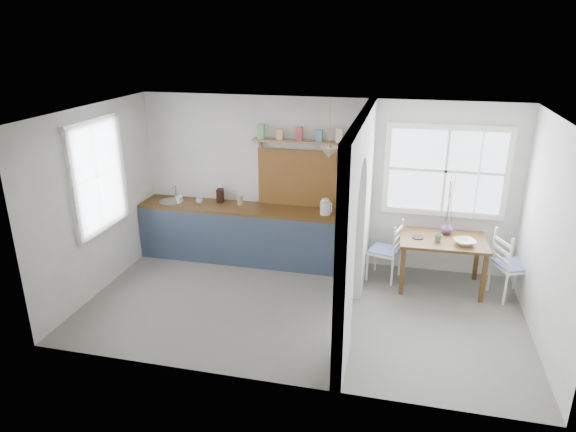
% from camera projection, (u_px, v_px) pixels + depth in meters
% --- Properties ---
extents(floor, '(5.80, 3.20, 0.01)m').
position_uv_depth(floor, '(301.00, 307.00, 6.93)').
color(floor, slate).
rests_on(floor, ground).
extents(ceiling, '(5.80, 3.20, 0.01)m').
position_uv_depth(ceiling, '(303.00, 114.00, 6.03)').
color(ceiling, silver).
rests_on(ceiling, walls).
extents(walls, '(5.81, 3.21, 2.60)m').
position_uv_depth(walls, '(302.00, 217.00, 6.48)').
color(walls, silver).
rests_on(walls, floor).
extents(partition, '(0.12, 3.20, 2.60)m').
position_uv_depth(partition, '(358.00, 209.00, 6.33)').
color(partition, silver).
rests_on(partition, floor).
extents(kitchen_window, '(0.10, 1.16, 1.50)m').
position_uv_depth(kitchen_window, '(96.00, 176.00, 6.98)').
color(kitchen_window, white).
rests_on(kitchen_window, walls).
extents(nook_window, '(1.76, 0.10, 1.30)m').
position_uv_depth(nook_window, '(446.00, 171.00, 7.42)').
color(nook_window, white).
rests_on(nook_window, walls).
extents(counter, '(3.50, 0.60, 0.90)m').
position_uv_depth(counter, '(249.00, 233.00, 8.23)').
color(counter, '#4E2E10').
rests_on(counter, floor).
extents(sink, '(0.40, 0.40, 0.02)m').
position_uv_depth(sink, '(172.00, 202.00, 8.33)').
color(sink, '#B3B5B7').
rests_on(sink, counter).
extents(backsplash, '(1.65, 0.03, 0.90)m').
position_uv_depth(backsplash, '(310.00, 179.00, 7.95)').
color(backsplash, olive).
rests_on(backsplash, walls).
extents(shelf, '(1.75, 0.20, 0.21)m').
position_uv_depth(shelf, '(309.00, 139.00, 7.65)').
color(shelf, olive).
rests_on(shelf, walls).
extents(pendant_lamp, '(0.26, 0.26, 0.16)m').
position_uv_depth(pendant_lamp, '(329.00, 153.00, 7.30)').
color(pendant_lamp, beige).
rests_on(pendant_lamp, ceiling).
extents(utensil_rail, '(0.02, 0.50, 0.02)m').
position_uv_depth(utensil_rail, '(358.00, 189.00, 7.12)').
color(utensil_rail, '#B3B5B7').
rests_on(utensil_rail, partition).
extents(dining_table, '(1.22, 0.83, 0.75)m').
position_uv_depth(dining_table, '(441.00, 263.00, 7.37)').
color(dining_table, '#4E2E10').
rests_on(dining_table, floor).
extents(chair_left, '(0.51, 0.51, 0.92)m').
position_uv_depth(chair_left, '(384.00, 250.00, 7.60)').
color(chair_left, white).
rests_on(chair_left, floor).
extents(chair_right, '(0.58, 0.58, 0.98)m').
position_uv_depth(chair_right, '(513.00, 265.00, 7.04)').
color(chair_right, white).
rests_on(chair_right, floor).
extents(kettle, '(0.25, 0.22, 0.25)m').
position_uv_depth(kettle, '(325.00, 207.00, 7.71)').
color(kettle, silver).
rests_on(kettle, counter).
extents(mug_a, '(0.16, 0.16, 0.11)m').
position_uv_depth(mug_a, '(179.00, 200.00, 8.23)').
color(mug_a, white).
rests_on(mug_a, counter).
extents(mug_b, '(0.11, 0.11, 0.08)m').
position_uv_depth(mug_b, '(199.00, 201.00, 8.23)').
color(mug_b, silver).
rests_on(mug_b, counter).
extents(knife_block, '(0.12, 0.15, 0.22)m').
position_uv_depth(knife_block, '(220.00, 196.00, 8.26)').
color(knife_block, black).
rests_on(knife_block, counter).
extents(jar, '(0.10, 0.10, 0.15)m').
position_uv_depth(jar, '(240.00, 200.00, 8.15)').
color(jar, '#9B8A57').
rests_on(jar, counter).
extents(towel_magenta, '(0.02, 0.03, 0.58)m').
position_uv_depth(towel_magenta, '(353.00, 263.00, 7.60)').
color(towel_magenta, '#D43182').
rests_on(towel_magenta, counter).
extents(towel_orange, '(0.02, 0.03, 0.56)m').
position_uv_depth(towel_orange, '(352.00, 266.00, 7.57)').
color(towel_orange, orange).
rests_on(towel_orange, counter).
extents(bowl, '(0.36, 0.36, 0.07)m').
position_uv_depth(bowl, '(465.00, 242.00, 7.04)').
color(bowl, white).
rests_on(bowl, dining_table).
extents(table_cup, '(0.13, 0.13, 0.10)m').
position_uv_depth(table_cup, '(438.00, 238.00, 7.14)').
color(table_cup, '#588760').
rests_on(table_cup, dining_table).
extents(plate, '(0.16, 0.16, 0.01)m').
position_uv_depth(plate, '(418.00, 238.00, 7.27)').
color(plate, black).
rests_on(plate, dining_table).
extents(vase, '(0.19, 0.19, 0.18)m').
position_uv_depth(vase, '(447.00, 228.00, 7.39)').
color(vase, '#4E3162').
rests_on(vase, dining_table).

